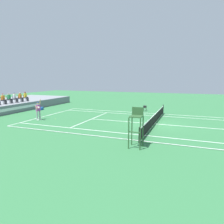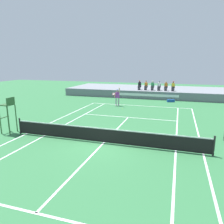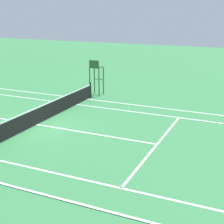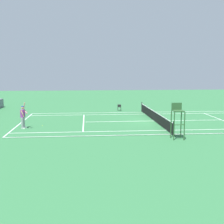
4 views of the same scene
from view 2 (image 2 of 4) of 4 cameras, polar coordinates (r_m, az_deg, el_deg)
name	(u,v)px [view 2 (image 2 of 4)]	position (r m, az deg, el deg)	size (l,w,h in m)	color
ground_plane	(104,143)	(12.83, -2.22, -8.30)	(80.00, 80.00, 0.00)	#337542
court	(104,143)	(12.83, -2.22, -8.26)	(11.08, 23.88, 0.03)	#337542
net	(104,135)	(12.65, -2.24, -6.10)	(11.98, 0.10, 1.07)	black
barrier_wall	(146,95)	(28.56, 9.06, 4.44)	(23.67, 0.25, 1.04)	slate
bleacher_platform	(150,91)	(32.66, 10.14, 5.44)	(23.67, 8.10, 1.04)	gray
spectator_seated_0	(139,85)	(29.95, 7.32, 7.06)	(0.44, 0.60, 1.27)	#474C56
spectator_seated_1	(146,86)	(29.81, 9.02, 6.98)	(0.44, 0.60, 1.27)	#474C56
spectator_seated_2	(152,86)	(29.69, 10.74, 6.89)	(0.44, 0.60, 1.27)	#474C56
spectator_seated_3	(159,86)	(29.60, 12.42, 6.80)	(0.44, 0.60, 1.27)	#474C56
spectator_seated_4	(166,86)	(29.54, 14.18, 6.70)	(0.44, 0.60, 1.27)	#474C56
spectator_seated_5	(173,86)	(29.50, 15.98, 6.59)	(0.44, 0.60, 1.27)	#474C56
tennis_player	(117,97)	(23.59, 1.41, 4.00)	(0.82, 0.62, 2.08)	#9E9EA3
tennis_ball	(122,109)	(22.26, 2.77, 0.94)	(0.07, 0.07, 0.07)	#D1E533
umpire_chair	(8,110)	(15.92, -25.97, 0.41)	(0.77, 0.77, 2.44)	#2D562D
equipment_bag	(171,101)	(27.10, 15.40, 2.91)	(0.95, 0.63, 0.32)	#194799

